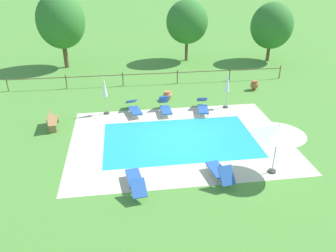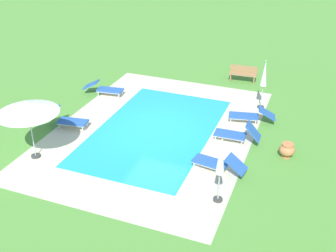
# 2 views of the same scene
# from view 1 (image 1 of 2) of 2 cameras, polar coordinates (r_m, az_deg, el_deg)

# --- Properties ---
(ground_plane) EXTENTS (160.00, 160.00, 0.00)m
(ground_plane) POSITION_cam_1_polar(r_m,az_deg,el_deg) (17.88, 1.98, -2.32)
(ground_plane) COLOR #518E38
(pool_deck_paving) EXTENTS (11.50, 8.32, 0.01)m
(pool_deck_paving) POSITION_cam_1_polar(r_m,az_deg,el_deg) (17.88, 1.98, -2.31)
(pool_deck_paving) COLOR beige
(pool_deck_paving) RESTS_ON ground
(swimming_pool_water) EXTENTS (7.99, 4.82, 0.01)m
(swimming_pool_water) POSITION_cam_1_polar(r_m,az_deg,el_deg) (17.88, 1.98, -2.31)
(swimming_pool_water) COLOR #23A8C1
(swimming_pool_water) RESTS_ON ground
(pool_coping_rim) EXTENTS (8.47, 5.30, 0.01)m
(pool_coping_rim) POSITION_cam_1_polar(r_m,az_deg,el_deg) (17.87, 1.98, -2.30)
(pool_coping_rim) COLOR beige
(pool_coping_rim) RESTS_ON ground
(sun_lounger_north_near_steps) EXTENTS (0.64, 1.90, 0.96)m
(sun_lounger_north_near_steps) POSITION_cam_1_polar(r_m,az_deg,el_deg) (20.79, -0.47, 3.25)
(sun_lounger_north_near_steps) COLOR #2856A8
(sun_lounger_north_near_steps) RESTS_ON ground
(sun_lounger_north_mid) EXTENTS (0.86, 2.12, 0.73)m
(sun_lounger_north_mid) POSITION_cam_1_polar(r_m,az_deg,el_deg) (14.22, -5.56, -9.26)
(sun_lounger_north_mid) COLOR #2856A8
(sun_lounger_north_mid) RESTS_ON ground
(sun_lounger_north_far) EXTENTS (0.89, 2.09, 0.80)m
(sun_lounger_north_far) POSITION_cam_1_polar(r_m,az_deg,el_deg) (21.05, 5.93, 3.33)
(sun_lounger_north_far) COLOR #2856A8
(sun_lounger_north_far) RESTS_ON ground
(sun_lounger_north_end) EXTENTS (0.88, 1.97, 0.95)m
(sun_lounger_north_end) POSITION_cam_1_polar(r_m,az_deg,el_deg) (14.83, 8.79, -7.64)
(sun_lounger_north_end) COLOR #2856A8
(sun_lounger_north_end) RESTS_ON ground
(sun_lounger_south_near_corner) EXTENTS (1.01, 2.13, 0.76)m
(sun_lounger_south_near_corner) POSITION_cam_1_polar(r_m,az_deg,el_deg) (20.83, -5.79, 3.06)
(sun_lounger_south_near_corner) COLOR #2856A8
(sun_lounger_south_near_corner) RESTS_ON ground
(patio_umbrella_open_foreground) EXTENTS (2.33, 2.33, 2.41)m
(patio_umbrella_open_foreground) POSITION_cam_1_polar(r_m,az_deg,el_deg) (14.96, 18.33, -0.63)
(patio_umbrella_open_foreground) COLOR #383838
(patio_umbrella_open_foreground) RESTS_ON ground
(patio_umbrella_closed_row_west) EXTENTS (0.32, 0.32, 2.38)m
(patio_umbrella_closed_row_west) POSITION_cam_1_polar(r_m,az_deg,el_deg) (21.45, 10.09, 7.03)
(patio_umbrella_closed_row_west) COLOR #383838
(patio_umbrella_closed_row_west) RESTS_ON ground
(patio_umbrella_closed_row_mid_west) EXTENTS (0.32, 0.32, 2.42)m
(patio_umbrella_closed_row_mid_west) POSITION_cam_1_polar(r_m,az_deg,el_deg) (20.56, -10.73, 6.21)
(patio_umbrella_closed_row_mid_west) COLOR #383838
(patio_umbrella_closed_row_mid_west) RESTS_ON ground
(wooden_bench_lawn_side) EXTENTS (0.53, 1.52, 0.87)m
(wooden_bench_lawn_side) POSITION_cam_1_polar(r_m,az_deg,el_deg) (20.00, -19.14, 0.92)
(wooden_bench_lawn_side) COLOR #937047
(wooden_bench_lawn_side) RESTS_ON ground
(terracotta_urn_near_fence) EXTENTS (0.60, 0.60, 0.61)m
(terracotta_urn_near_fence) POSITION_cam_1_polar(r_m,az_deg,el_deg) (22.78, -0.08, 5.25)
(terracotta_urn_near_fence) COLOR #C67547
(terracotta_urn_near_fence) RESTS_ON ground
(terracotta_urn_by_tree) EXTENTS (0.56, 0.56, 0.70)m
(terracotta_urn_by_tree) POSITION_cam_1_polar(r_m,az_deg,el_deg) (25.35, 14.48, 6.77)
(terracotta_urn_by_tree) COLOR #A85B38
(terracotta_urn_by_tree) RESTS_ON ground
(perimeter_fence) EXTENTS (20.78, 0.08, 1.05)m
(perimeter_fence) POSITION_cam_1_polar(r_m,az_deg,el_deg) (25.60, -3.02, 8.57)
(perimeter_fence) COLOR brown
(perimeter_fence) RESTS_ON ground
(tree_far_west) EXTENTS (3.74, 3.74, 5.43)m
(tree_far_west) POSITION_cam_1_polar(r_m,az_deg,el_deg) (31.46, 3.27, 17.25)
(tree_far_west) COLOR brown
(tree_far_west) RESTS_ON ground
(tree_west_mid) EXTENTS (3.99, 3.99, 6.26)m
(tree_west_mid) POSITION_cam_1_polar(r_m,az_deg,el_deg) (30.49, -17.78, 16.65)
(tree_west_mid) COLOR brown
(tree_west_mid) RESTS_ON ground
(tree_centre) EXTENTS (3.76, 3.76, 5.22)m
(tree_centre) POSITION_cam_1_polar(r_m,az_deg,el_deg) (32.71, 17.24, 15.96)
(tree_centre) COLOR brown
(tree_centre) RESTS_ON ground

